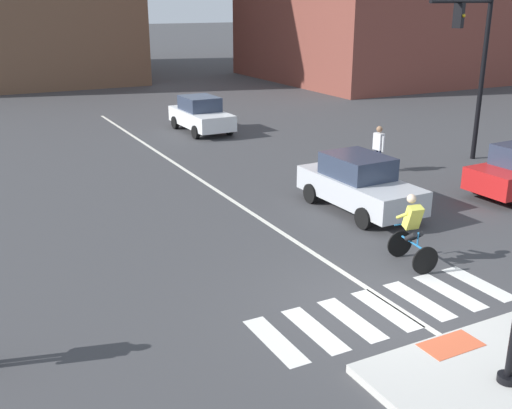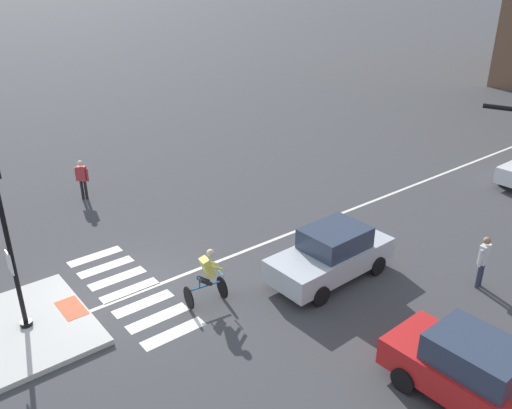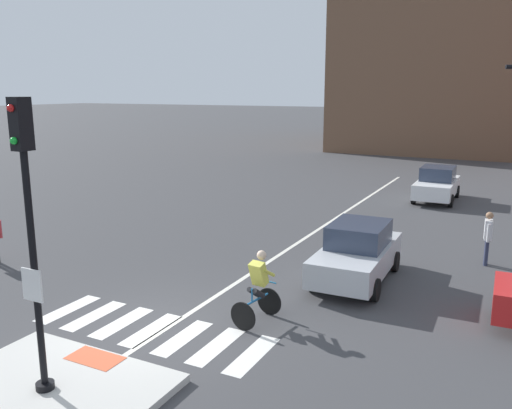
{
  "view_description": "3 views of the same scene",
  "coord_description": "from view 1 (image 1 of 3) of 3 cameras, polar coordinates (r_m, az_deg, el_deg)",
  "views": [
    {
      "loc": [
        -7.32,
        -8.43,
        5.89
      ],
      "look_at": [
        -1.4,
        2.94,
        1.56
      ],
      "focal_mm": 42.55,
      "sensor_mm": 36.0,
      "label": 1
    },
    {
      "loc": [
        12.72,
        -5.33,
        8.93
      ],
      "look_at": [
        0.34,
        4.5,
        1.65
      ],
      "focal_mm": 37.26,
      "sensor_mm": 36.0,
      "label": 2
    },
    {
      "loc": [
        7.12,
        -8.82,
        5.28
      ],
      "look_at": [
        -0.06,
        5.26,
        1.86
      ],
      "focal_mm": 37.37,
      "sensor_mm": 36.0,
      "label": 3
    }
  ],
  "objects": [
    {
      "name": "ground_plane",
      "position": [
        12.62,
        12.06,
        -9.59
      ],
      "size": [
        300.0,
        300.0,
        0.0
      ],
      "primitive_type": "plane",
      "color": "#3D3D3F"
    },
    {
      "name": "traffic_island",
      "position": [
        10.82,
        22.46,
        -15.45
      ],
      "size": [
        3.97,
        3.12,
        0.15
      ],
      "primitive_type": "cube",
      "color": "beige",
      "rests_on": "ground"
    },
    {
      "name": "tactile_pad_front",
      "position": [
        11.43,
        17.86,
        -12.44
      ],
      "size": [
        1.1,
        0.6,
        0.01
      ],
      "primitive_type": "cube",
      "color": "#DB5B38",
      "rests_on": "traffic_island"
    },
    {
      "name": "crosswalk_stripe_a",
      "position": [
        11.31,
        1.82,
        -12.68
      ],
      "size": [
        0.44,
        1.8,
        0.01
      ],
      "primitive_type": "cube",
      "color": "silver",
      "rests_on": "ground"
    },
    {
      "name": "crosswalk_stripe_b",
      "position": [
        11.7,
        5.53,
        -11.63
      ],
      "size": [
        0.44,
        1.8,
        0.01
      ],
      "primitive_type": "cube",
      "color": "silver",
      "rests_on": "ground"
    },
    {
      "name": "crosswalk_stripe_c",
      "position": [
        12.13,
        8.97,
        -10.61
      ],
      "size": [
        0.44,
        1.8,
        0.01
      ],
      "primitive_type": "cube",
      "color": "silver",
      "rests_on": "ground"
    },
    {
      "name": "crosswalk_stripe_d",
      "position": [
        12.6,
        12.14,
        -9.62
      ],
      "size": [
        0.44,
        1.8,
        0.01
      ],
      "primitive_type": "cube",
      "color": "silver",
      "rests_on": "ground"
    },
    {
      "name": "crosswalk_stripe_e",
      "position": [
        13.12,
        15.05,
        -8.69
      ],
      "size": [
        0.44,
        1.8,
        0.01
      ],
      "primitive_type": "cube",
      "color": "silver",
      "rests_on": "ground"
    },
    {
      "name": "crosswalk_stripe_f",
      "position": [
        13.66,
        17.73,
        -7.8
      ],
      "size": [
        0.44,
        1.8,
        0.01
      ],
      "primitive_type": "cube",
      "color": "silver",
      "rests_on": "ground"
    },
    {
      "name": "crosswalk_stripe_g",
      "position": [
        14.24,
        20.18,
        -6.98
      ],
      "size": [
        0.44,
        1.8,
        0.01
      ],
      "primitive_type": "cube",
      "color": "silver",
      "rests_on": "ground"
    },
    {
      "name": "lane_centre_line",
      "position": [
        20.77,
        -4.96,
        2.15
      ],
      "size": [
        0.14,
        28.0,
        0.01
      ],
      "primitive_type": "cube",
      "color": "silver",
      "rests_on": "ground"
    },
    {
      "name": "traffic_light_mast",
      "position": [
        23.77,
        19.84,
        13.1
      ],
      "size": [
        4.53,
        1.81,
        6.09
      ],
      "color": "black",
      "rests_on": "ground"
    },
    {
      "name": "car_silver_eastbound_mid",
      "position": [
        17.92,
        9.65,
        1.94
      ],
      "size": [
        1.93,
        4.14,
        1.64
      ],
      "color": "silver",
      "rests_on": "ground"
    },
    {
      "name": "car_white_eastbound_distant",
      "position": [
        28.73,
        -5.21,
        8.42
      ],
      "size": [
        1.89,
        4.12,
        1.64
      ],
      "color": "white",
      "rests_on": "ground"
    },
    {
      "name": "cyclist",
      "position": [
        14.45,
        14.49,
        -2.26
      ],
      "size": [
        0.81,
        1.17,
        1.68
      ],
      "color": "black",
      "rests_on": "ground"
    },
    {
      "name": "pedestrian_waiting_far_side",
      "position": [
        22.12,
        11.44,
        5.49
      ],
      "size": [
        0.26,
        0.55,
        1.67
      ],
      "color": "#2D334C",
      "rests_on": "ground"
    }
  ]
}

